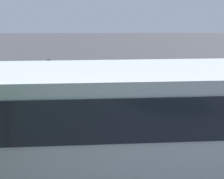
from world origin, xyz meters
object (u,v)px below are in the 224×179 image
at_px(spectator_left, 167,110).
at_px(spectator_centre, 137,111).
at_px(stunt_motorcycle, 59,74).
at_px(parked_motorcycle_silver, 74,133).
at_px(spectator_far_left, 205,109).
at_px(spectator_right, 101,114).
at_px(tour_bus, 170,128).

distance_m(spectator_left, spectator_centre, 1.08).
xyz_separation_m(spectator_centre, stunt_motorcycle, (3.81, -5.92, 0.04)).
xyz_separation_m(parked_motorcycle_silver, stunt_motorcycle, (1.55, -6.63, 0.58)).
height_order(spectator_far_left, spectator_centre, spectator_far_left).
height_order(spectator_far_left, spectator_right, spectator_far_left).
distance_m(spectator_far_left, spectator_left, 1.38).
bearing_deg(spectator_left, stunt_motorcycle, -50.30).
xyz_separation_m(spectator_far_left, stunt_motorcycle, (6.27, -5.95, -0.03)).
bearing_deg(spectator_centre, parked_motorcycle_silver, 17.70).
bearing_deg(spectator_right, parked_motorcycle_silver, 26.23).
bearing_deg(tour_bus, parked_motorcycle_silver, -38.56).
height_order(spectator_left, parked_motorcycle_silver, spectator_left).
relative_size(tour_bus, spectator_centre, 5.75).
bearing_deg(tour_bus, stunt_motorcycle, -63.87).
relative_size(tour_bus, spectator_right, 5.89).
distance_m(spectator_far_left, stunt_motorcycle, 8.64).
height_order(spectator_left, stunt_motorcycle, stunt_motorcycle).
xyz_separation_m(tour_bus, spectator_left, (-0.54, -2.98, -0.59)).
bearing_deg(parked_motorcycle_silver, spectator_far_left, -171.71).
relative_size(spectator_right, stunt_motorcycle, 0.87).
xyz_separation_m(spectator_left, stunt_motorcycle, (4.89, -5.89, 0.01)).
height_order(spectator_far_left, parked_motorcycle_silver, spectator_far_left).
xyz_separation_m(spectator_centre, parked_motorcycle_silver, (2.25, 0.72, -0.54)).
xyz_separation_m(spectator_far_left, spectator_right, (3.79, 0.23, -0.09)).
height_order(spectator_far_left, spectator_left, spectator_far_left).
bearing_deg(parked_motorcycle_silver, spectator_right, -153.77).
bearing_deg(tour_bus, spectator_right, -55.23).
distance_m(spectator_centre, spectator_right, 1.35).
relative_size(spectator_far_left, spectator_right, 1.09).
bearing_deg(spectator_left, spectator_centre, 1.48).
relative_size(tour_bus, spectator_far_left, 5.42).
xyz_separation_m(spectator_left, spectator_centre, (1.08, 0.03, -0.03)).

